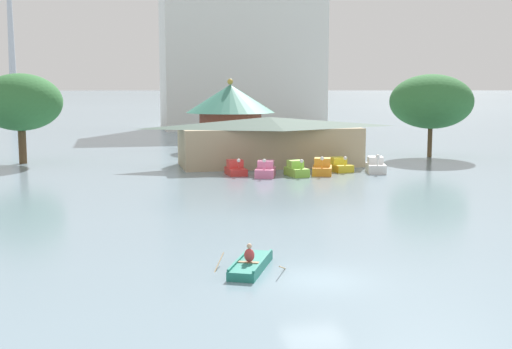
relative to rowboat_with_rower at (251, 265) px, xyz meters
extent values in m
plane|color=gray|center=(2.20, -1.96, -0.23)|extent=(2000.00, 2000.00, 0.00)
cube|color=#237A6B|center=(0.01, 0.01, -0.04)|extent=(2.65, 3.96, 0.38)
cube|color=#237A6B|center=(-0.47, 0.23, 0.20)|extent=(1.63, 3.34, 0.10)
cube|color=#237A6B|center=(0.48, -0.20, 0.20)|extent=(1.63, 3.34, 0.10)
cube|color=#997F5B|center=(-0.11, -0.25, 0.17)|extent=(0.98, 0.63, 0.04)
ellipsoid|color=#BF3F3F|center=(-0.11, -0.25, 0.48)|extent=(0.53, 0.48, 0.57)
sphere|color=tan|center=(-0.11, -0.25, 0.87)|extent=(0.22, 0.22, 0.22)
cylinder|color=tan|center=(-1.30, 0.52, -0.03)|extent=(0.75, 1.54, 0.61)
cylinder|color=tan|center=(1.24, -0.66, -0.03)|extent=(0.75, 1.54, 0.61)
cube|color=red|center=(4.96, 29.71, 0.07)|extent=(1.64, 2.66, 0.60)
cube|color=#E8423C|center=(4.94, 30.03, 0.73)|extent=(1.34, 1.23, 0.71)
cylinder|color=red|center=(5.01, 28.68, 0.68)|extent=(0.14, 0.14, 0.62)
sphere|color=white|center=(5.01, 28.68, 1.15)|extent=(0.32, 0.32, 0.32)
cube|color=pink|center=(7.24, 28.08, 0.14)|extent=(2.40, 3.19, 0.73)
cube|color=pink|center=(7.35, 28.41, 0.81)|extent=(1.68, 1.64, 0.63)
cylinder|color=pink|center=(6.88, 27.00, 0.81)|extent=(0.14, 0.14, 0.63)
sphere|color=white|center=(6.88, 27.00, 1.28)|extent=(0.31, 0.31, 0.31)
cube|color=#8CCC3F|center=(9.95, 27.81, 0.13)|extent=(1.72, 2.67, 0.71)
cube|color=#A0E24F|center=(9.91, 28.12, 0.80)|extent=(1.32, 1.28, 0.63)
cylinder|color=#8CCC3F|center=(10.09, 26.82, 0.75)|extent=(0.14, 0.14, 0.54)
sphere|color=white|center=(10.09, 26.82, 1.18)|extent=(0.32, 0.32, 0.32)
cube|color=orange|center=(12.40, 28.23, 0.13)|extent=(2.50, 3.22, 0.72)
cube|color=gold|center=(12.52, 28.56, 0.85)|extent=(1.75, 1.67, 0.72)
cylinder|color=orange|center=(12.02, 27.16, 0.83)|extent=(0.14, 0.14, 0.67)
sphere|color=white|center=(12.02, 27.16, 1.33)|extent=(0.34, 0.34, 0.34)
cube|color=yellow|center=(14.63, 30.09, 0.10)|extent=(2.01, 2.89, 0.66)
cube|color=yellow|center=(14.58, 30.42, 0.73)|extent=(1.54, 1.41, 0.59)
cylinder|color=yellow|center=(14.80, 29.03, 0.67)|extent=(0.14, 0.14, 0.48)
sphere|color=white|center=(14.80, 29.03, 1.08)|extent=(0.34, 0.34, 0.34)
cube|color=white|center=(17.57, 28.59, 0.16)|extent=(2.27, 3.23, 0.77)
cube|color=white|center=(17.67, 28.94, 0.86)|extent=(1.62, 1.62, 0.62)
cylinder|color=white|center=(17.26, 27.46, 0.85)|extent=(0.14, 0.14, 0.61)
sphere|color=white|center=(17.26, 27.46, 1.35)|extent=(0.37, 0.37, 0.37)
cube|color=tan|center=(9.45, 35.81, 1.63)|extent=(17.19, 7.00, 3.72)
pyramid|color=#42564C|center=(9.45, 35.81, 4.00)|extent=(18.57, 8.05, 1.02)
cylinder|color=brown|center=(8.41, 51.49, 2.04)|extent=(7.44, 7.44, 4.54)
cone|color=#387F6B|center=(8.41, 51.49, 5.98)|extent=(10.61, 10.61, 3.32)
sphere|color=#B7993D|center=(8.41, 51.49, 7.99)|extent=(0.70, 0.70, 0.70)
cylinder|color=brown|center=(-14.34, 42.69, 1.42)|extent=(0.77, 0.77, 3.29)
ellipsoid|color=#337038|center=(-14.34, 42.69, 5.90)|extent=(8.20, 8.20, 5.68)
cylinder|color=brown|center=(28.40, 39.54, 1.32)|extent=(0.50, 0.50, 3.09)
ellipsoid|color=#337038|center=(28.40, 39.54, 5.81)|extent=(8.96, 8.96, 5.90)
cube|color=silver|center=(17.69, 91.87, 12.31)|extent=(28.24, 14.43, 25.08)
camera|label=1|loc=(-5.65, -26.74, 7.56)|focal=46.42mm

